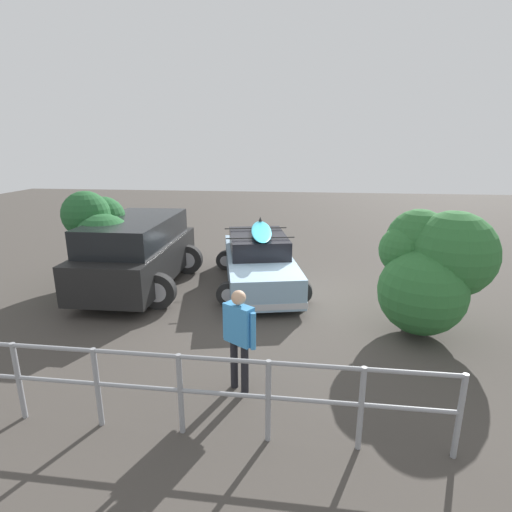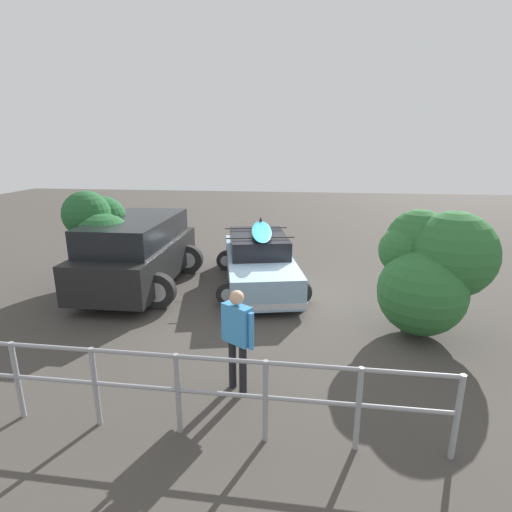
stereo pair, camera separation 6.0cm
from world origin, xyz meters
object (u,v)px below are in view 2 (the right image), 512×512
at_px(bush_near_left, 431,266).
at_px(bush_near_right, 106,236).
at_px(sedan_car, 259,261).
at_px(person_bystander, 237,332).
at_px(suv_car, 138,252).

relative_size(bush_near_left, bush_near_right, 0.95).
height_order(sedan_car, bush_near_left, bush_near_left).
distance_m(sedan_car, bush_near_right, 3.99).
xyz_separation_m(person_bystander, bush_near_right, (4.12, -4.19, 0.36)).
relative_size(suv_car, bush_near_left, 1.85).
distance_m(sedan_car, suv_car, 3.13).
bearing_deg(bush_near_right, person_bystander, 134.53).
relative_size(sedan_car, suv_car, 1.06).
bearing_deg(bush_near_right, sedan_car, -171.35).
bearing_deg(person_bystander, suv_car, -51.82).
bearing_deg(bush_near_left, bush_near_right, -13.15).
relative_size(person_bystander, bush_near_right, 0.63).
relative_size(person_bystander, bush_near_left, 0.66).
bearing_deg(person_bystander, sedan_car, -87.17).
height_order(sedan_car, person_bystander, sedan_car).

